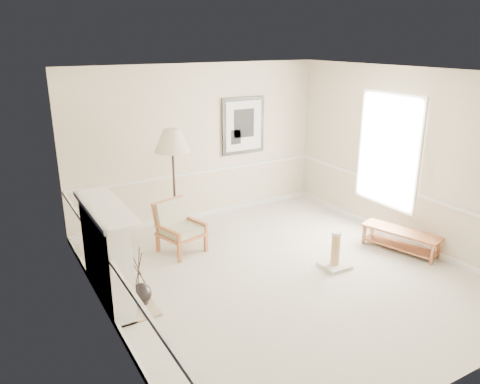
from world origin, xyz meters
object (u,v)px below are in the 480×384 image
(armchair, at_px, (178,224))
(bench, at_px, (401,237))
(scratching_post, at_px, (335,256))
(floor_lamp, at_px, (172,144))
(floor_vase, at_px, (141,295))

(armchair, distance_m, bench, 3.64)
(scratching_post, bearing_deg, floor_lamp, 125.49)
(floor_lamp, distance_m, bench, 4.04)
(floor_lamp, bearing_deg, floor_vase, -124.38)
(armchair, xyz_separation_m, bench, (3.12, -1.85, -0.21))
(floor_lamp, bearing_deg, armchair, -109.02)
(floor_vase, height_order, armchair, same)
(armchair, distance_m, floor_lamp, 1.34)
(armchair, height_order, bench, armchair)
(floor_vase, xyz_separation_m, armchair, (1.08, 1.31, 0.29))
(armchair, bearing_deg, bench, -46.83)
(floor_lamp, bearing_deg, bench, -39.02)
(armchair, xyz_separation_m, floor_lamp, (0.18, 0.53, 1.21))
(floor_vase, distance_m, floor_lamp, 2.69)
(bench, bearing_deg, floor_vase, 172.68)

